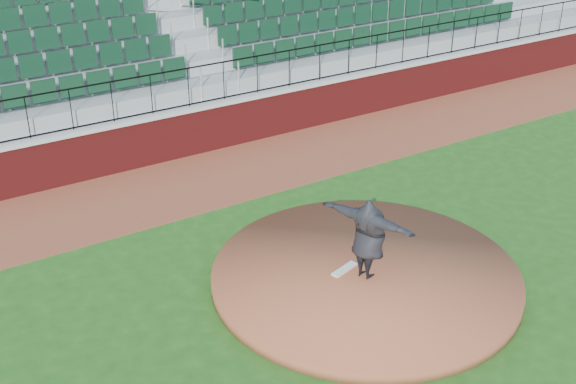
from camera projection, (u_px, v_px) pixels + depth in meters
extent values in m
plane|color=#1E4F16|center=(330.00, 283.00, 14.13)|extent=(90.00, 90.00, 0.00)
cube|color=brown|center=(203.00, 179.00, 18.21)|extent=(34.00, 3.20, 0.01)
cube|color=maroon|center=(173.00, 136.00, 19.16)|extent=(34.00, 0.35, 1.20)
cube|color=#B7B7B7|center=(172.00, 112.00, 18.86)|extent=(34.00, 0.45, 0.10)
cube|color=maroon|center=(91.00, 10.00, 22.37)|extent=(34.00, 0.50, 5.50)
cylinder|color=brown|center=(365.00, 276.00, 14.12)|extent=(5.82, 5.82, 0.25)
cube|color=white|center=(344.00, 269.00, 14.07)|extent=(0.63, 0.32, 0.04)
imported|color=black|center=(368.00, 238.00, 13.56)|extent=(1.11, 2.03, 1.60)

